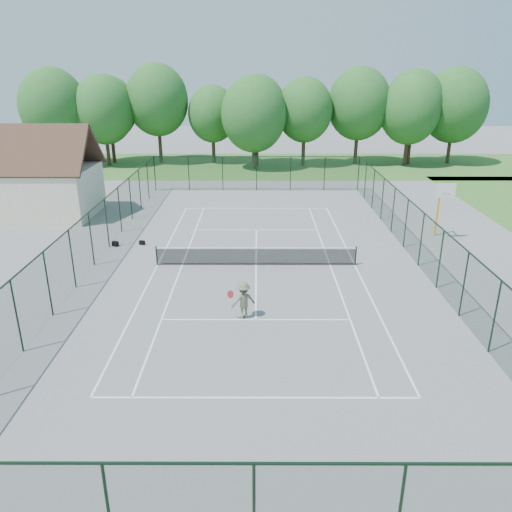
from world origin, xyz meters
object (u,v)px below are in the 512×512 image
at_px(basketball_goal, 442,199).
at_px(tennis_player, 243,300).
at_px(sports_bag_a, 115,244).
at_px(tennis_net, 256,255).

relative_size(basketball_goal, tennis_player, 1.92).
height_order(basketball_goal, sports_bag_a, basketball_goal).
bearing_deg(basketball_goal, tennis_net, -157.86).
xyz_separation_m(tennis_net, sports_bag_a, (-8.66, 3.13, -0.43)).
height_order(tennis_net, sports_bag_a, tennis_net).
distance_m(basketball_goal, tennis_player, 16.46).
distance_m(basketball_goal, sports_bag_a, 20.52).
bearing_deg(tennis_player, basketball_goal, 41.92).
distance_m(tennis_net, basketball_goal, 12.73).
xyz_separation_m(tennis_net, tennis_player, (-0.53, -6.20, 0.26)).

